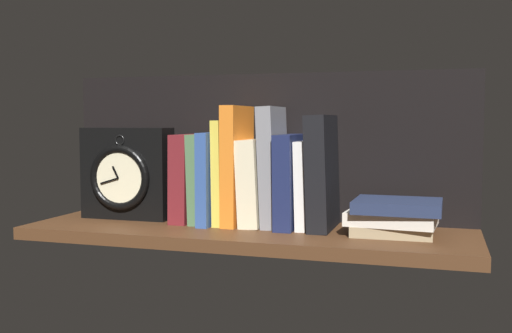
% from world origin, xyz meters
% --- Properties ---
extents(ground_plane, '(0.92, 0.27, 0.03)m').
position_xyz_m(ground_plane, '(0.00, 0.00, -0.01)').
color(ground_plane, '#4C2D19').
extents(back_panel, '(0.92, 0.01, 0.32)m').
position_xyz_m(back_panel, '(0.00, 0.13, 0.16)').
color(back_panel, black).
rests_on(back_panel, ground_plane).
extents(book_maroon_dawkins, '(0.04, 0.12, 0.19)m').
position_xyz_m(book_maroon_dawkins, '(-0.15, 0.04, 0.09)').
color(book_maroon_dawkins, maroon).
rests_on(book_maroon_dawkins, ground_plane).
extents(book_green_romantic, '(0.03, 0.12, 0.19)m').
position_xyz_m(book_green_romantic, '(-0.11, 0.04, 0.10)').
color(book_green_romantic, '#476B44').
rests_on(book_green_romantic, ground_plane).
extents(book_blue_modern, '(0.03, 0.16, 0.19)m').
position_xyz_m(book_blue_modern, '(-0.08, 0.04, 0.10)').
color(book_blue_modern, '#2D4C8E').
rests_on(book_blue_modern, ground_plane).
extents(book_yellow_seinlanguage, '(0.02, 0.13, 0.22)m').
position_xyz_m(book_yellow_seinlanguage, '(-0.06, 0.04, 0.11)').
color(book_yellow_seinlanguage, gold).
rests_on(book_yellow_seinlanguage, ground_plane).
extents(book_orange_pandolfini, '(0.03, 0.14, 0.25)m').
position_xyz_m(book_orange_pandolfini, '(-0.03, 0.04, 0.12)').
color(book_orange_pandolfini, orange).
rests_on(book_orange_pandolfini, ground_plane).
extents(book_cream_twain, '(0.05, 0.13, 0.18)m').
position_xyz_m(book_cream_twain, '(0.01, 0.04, 0.09)').
color(book_cream_twain, beige).
rests_on(book_cream_twain, ground_plane).
extents(book_gray_chess, '(0.04, 0.12, 0.25)m').
position_xyz_m(book_gray_chess, '(0.05, 0.04, 0.12)').
color(book_gray_chess, gray).
rests_on(book_gray_chess, ground_plane).
extents(book_navy_bierce, '(0.04, 0.16, 0.19)m').
position_xyz_m(book_navy_bierce, '(0.08, 0.04, 0.10)').
color(book_navy_bierce, '#192147').
rests_on(book_navy_bierce, ground_plane).
extents(book_white_catcher, '(0.03, 0.13, 0.18)m').
position_xyz_m(book_white_catcher, '(0.11, 0.04, 0.09)').
color(book_white_catcher, silver).
rests_on(book_white_catcher, ground_plane).
extents(book_black_skeptic, '(0.05, 0.16, 0.23)m').
position_xyz_m(book_black_skeptic, '(0.15, 0.04, 0.11)').
color(book_black_skeptic, black).
rests_on(book_black_skeptic, ground_plane).
extents(framed_clock, '(0.20, 0.08, 0.20)m').
position_xyz_m(framed_clock, '(-0.29, 0.04, 0.10)').
color(framed_clock, black).
rests_on(framed_clock, ground_plane).
extents(book_stack_side, '(0.18, 0.14, 0.07)m').
position_xyz_m(book_stack_side, '(0.29, 0.01, 0.04)').
color(book_stack_side, '#9E8966').
rests_on(book_stack_side, ground_plane).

